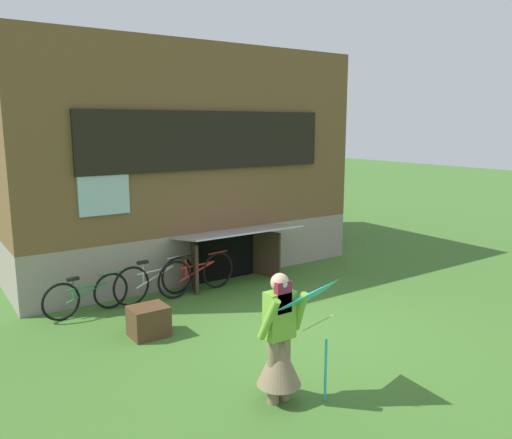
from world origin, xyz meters
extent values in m
plane|color=#3D6B28|center=(0.00, 0.00, 0.00)|extent=(60.00, 60.00, 0.00)
cube|color=gray|center=(0.00, 5.50, 0.52)|extent=(7.34, 5.00, 1.05)
cube|color=brown|center=(0.00, 5.50, 2.90)|extent=(7.34, 5.00, 3.71)
cube|color=black|center=(0.00, 2.96, 2.87)|extent=(5.28, 0.08, 1.13)
cube|color=#9EB7C6|center=(0.00, 2.98, 2.87)|extent=(5.12, 0.04, 1.01)
cube|color=#9EB7C6|center=(-2.16, 2.97, 2.16)|extent=(0.90, 0.06, 1.10)
cube|color=black|center=(0.30, 2.98, 0.48)|extent=(1.40, 0.03, 0.97)
cube|color=#3D2B1E|center=(-0.55, 2.70, 0.48)|extent=(0.29, 0.68, 0.97)
cube|color=#3D2B1E|center=(1.15, 2.70, 0.48)|extent=(0.30, 0.68, 0.97)
cube|color=#999EA8|center=(0.30, 2.45, 1.10)|extent=(2.44, 1.09, 0.18)
cylinder|color=#7F6B51|center=(-1.73, -1.49, 0.39)|extent=(0.14, 0.14, 0.78)
cylinder|color=#7F6B51|center=(-1.57, -1.49, 0.39)|extent=(0.14, 0.14, 0.78)
cone|color=#7F6B51|center=(-1.65, -1.49, 0.51)|extent=(0.52, 0.52, 0.59)
cube|color=#72AD38|center=(-1.65, -1.49, 1.06)|extent=(0.34, 0.20, 0.55)
cylinder|color=#72AD38|center=(-1.87, -1.59, 1.09)|extent=(0.17, 0.32, 0.52)
cylinder|color=#72AD38|center=(-1.43, -1.59, 1.09)|extent=(0.17, 0.32, 0.52)
cube|color=maroon|center=(-1.65, -1.55, 1.29)|extent=(0.20, 0.08, 0.36)
sphere|color=#D8AD8E|center=(-1.65, -1.49, 1.44)|extent=(0.21, 0.21, 0.21)
pyramid|color=#2DB2CC|center=(-1.24, -2.00, 1.21)|extent=(0.86, 0.74, 0.44)
cylinder|color=beige|center=(-1.30, -1.74, 0.96)|extent=(0.01, 0.52, 0.38)
cylinder|color=#2DB2CC|center=(-1.20, -1.79, 0.38)|extent=(0.03, 0.03, 0.76)
torus|color=black|center=(-0.11, 2.56, 0.36)|extent=(0.72, 0.12, 0.72)
torus|color=black|center=(-1.09, 2.46, 0.36)|extent=(0.72, 0.12, 0.72)
cylinder|color=red|center=(-0.60, 2.51, 0.55)|extent=(0.74, 0.11, 0.04)
cylinder|color=red|center=(-0.60, 2.51, 0.43)|extent=(0.80, 0.12, 0.29)
cylinder|color=red|center=(-0.85, 2.49, 0.55)|extent=(0.04, 0.04, 0.41)
cube|color=black|center=(-0.85, 2.49, 0.75)|extent=(0.20, 0.08, 0.05)
cylinder|color=red|center=(-0.11, 2.56, 0.72)|extent=(0.44, 0.07, 0.03)
torus|color=black|center=(-0.93, 2.69, 0.36)|extent=(0.72, 0.16, 0.72)
torus|color=black|center=(-1.90, 2.53, 0.36)|extent=(0.72, 0.16, 0.72)
cylinder|color=#ADAFB5|center=(-1.41, 2.61, 0.55)|extent=(0.74, 0.15, 0.04)
cylinder|color=#ADAFB5|center=(-1.41, 2.61, 0.43)|extent=(0.80, 0.16, 0.29)
cylinder|color=#ADAFB5|center=(-1.66, 2.57, 0.55)|extent=(0.04, 0.04, 0.41)
cube|color=black|center=(-1.66, 2.57, 0.75)|extent=(0.20, 0.08, 0.05)
cylinder|color=#ADAFB5|center=(-0.93, 2.69, 0.72)|extent=(0.44, 0.10, 0.03)
torus|color=black|center=(-2.24, 2.62, 0.32)|extent=(0.65, 0.12, 0.64)
torus|color=black|center=(-3.11, 2.52, 0.32)|extent=(0.65, 0.12, 0.64)
cylinder|color=#287A3D|center=(-2.67, 2.57, 0.49)|extent=(0.65, 0.11, 0.04)
cylinder|color=#287A3D|center=(-2.67, 2.57, 0.38)|extent=(0.71, 0.12, 0.26)
cylinder|color=#287A3D|center=(-2.89, 2.54, 0.49)|extent=(0.04, 0.04, 0.36)
cube|color=black|center=(-2.89, 2.54, 0.67)|extent=(0.20, 0.08, 0.05)
cylinder|color=#287A3D|center=(-2.24, 2.62, 0.64)|extent=(0.44, 0.08, 0.03)
cube|color=#4C331E|center=(-2.16, 1.13, 0.23)|extent=(0.56, 0.47, 0.47)
camera|label=1|loc=(-4.97, -5.86, 3.18)|focal=35.85mm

